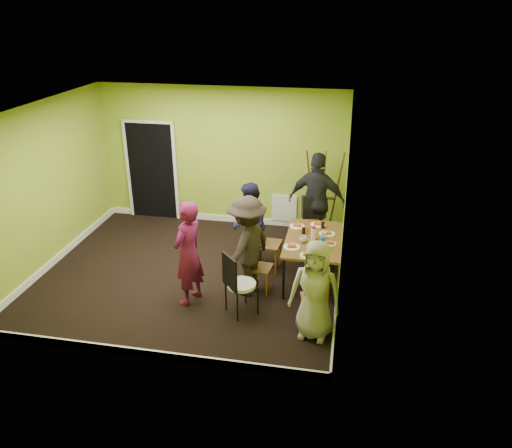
{
  "coord_description": "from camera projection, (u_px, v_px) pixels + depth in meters",
  "views": [
    {
      "loc": [
        2.48,
        -7.13,
        4.3
      ],
      "look_at": [
        1.13,
        0.0,
        1.02
      ],
      "focal_mm": 35.0,
      "sensor_mm": 36.0,
      "label": 1
    }
  ],
  "objects": [
    {
      "name": "ground",
      "position": [
        191.0,
        273.0,
        8.57
      ],
      "size": [
        5.0,
        5.0,
        0.0
      ],
      "primitive_type": "plane",
      "color": "black",
      "rests_on": "ground"
    },
    {
      "name": "room_walls",
      "position": [
        188.0,
        219.0,
        8.21
      ],
      "size": [
        5.04,
        4.54,
        2.82
      ],
      "color": "#8EAC2C",
      "rests_on": "ground"
    },
    {
      "name": "dining_table",
      "position": [
        314.0,
        242.0,
        8.1
      ],
      "size": [
        0.9,
        1.5,
        0.75
      ],
      "color": "black",
      "rests_on": "ground"
    },
    {
      "name": "chair_left_far",
      "position": [
        263.0,
        238.0,
        8.5
      ],
      "size": [
        0.46,
        0.45,
        1.02
      ],
      "rotation": [
        0.0,
        0.0,
        -1.66
      ],
      "color": "orange",
      "rests_on": "ground"
    },
    {
      "name": "chair_left_near",
      "position": [
        256.0,
        262.0,
        7.9
      ],
      "size": [
        0.4,
        0.39,
        0.87
      ],
      "rotation": [
        0.0,
        0.0,
        -1.68
      ],
      "color": "orange",
      "rests_on": "ground"
    },
    {
      "name": "chair_back_end",
      "position": [
        314.0,
        213.0,
        9.07
      ],
      "size": [
        0.55,
        0.61,
        1.05
      ],
      "rotation": [
        0.0,
        0.0,
        3.44
      ],
      "color": "orange",
      "rests_on": "ground"
    },
    {
      "name": "chair_front_end",
      "position": [
        315.0,
        297.0,
        6.98
      ],
      "size": [
        0.43,
        0.43,
        0.87
      ],
      "rotation": [
        0.0,
        0.0,
        0.22
      ],
      "color": "orange",
      "rests_on": "ground"
    },
    {
      "name": "chair_bentwood",
      "position": [
        237.0,
        281.0,
        7.25
      ],
      "size": [
        0.54,
        0.54,
        0.99
      ],
      "rotation": [
        0.0,
        0.0,
        -0.82
      ],
      "color": "black",
      "rests_on": "ground"
    },
    {
      "name": "easel",
      "position": [
        323.0,
        196.0,
        9.44
      ],
      "size": [
        0.72,
        0.68,
        1.8
      ],
      "color": "brown",
      "rests_on": "ground"
    },
    {
      "name": "plate_near_left",
      "position": [
        297.0,
        226.0,
        8.5
      ],
      "size": [
        0.26,
        0.26,
        0.01
      ],
      "primitive_type": "cylinder",
      "color": "white",
      "rests_on": "dining_table"
    },
    {
      "name": "plate_near_right",
      "position": [
        292.0,
        247.0,
        7.79
      ],
      "size": [
        0.26,
        0.26,
        0.01
      ],
      "primitive_type": "cylinder",
      "color": "white",
      "rests_on": "dining_table"
    },
    {
      "name": "plate_far_back",
      "position": [
        318.0,
        225.0,
        8.56
      ],
      "size": [
        0.26,
        0.26,
        0.01
      ],
      "primitive_type": "cylinder",
      "color": "white",
      "rests_on": "dining_table"
    },
    {
      "name": "plate_far_front",
      "position": [
        308.0,
        256.0,
        7.53
      ],
      "size": [
        0.24,
        0.24,
        0.01
      ],
      "primitive_type": "cylinder",
      "color": "white",
      "rests_on": "dining_table"
    },
    {
      "name": "plate_wall_back",
      "position": [
        327.0,
        234.0,
        8.23
      ],
      "size": [
        0.26,
        0.26,
        0.01
      ],
      "primitive_type": "cylinder",
      "color": "white",
      "rests_on": "dining_table"
    },
    {
      "name": "plate_wall_front",
      "position": [
        330.0,
        244.0,
        7.9
      ],
      "size": [
        0.21,
        0.21,
        0.01
      ],
      "primitive_type": "cylinder",
      "color": "white",
      "rests_on": "dining_table"
    },
    {
      "name": "thermos",
      "position": [
        313.0,
        234.0,
        8.01
      ],
      "size": [
        0.07,
        0.07,
        0.2
      ],
      "primitive_type": "cylinder",
      "color": "white",
      "rests_on": "dining_table"
    },
    {
      "name": "blue_bottle",
      "position": [
        323.0,
        242.0,
        7.76
      ],
      "size": [
        0.08,
        0.08,
        0.19
      ],
      "primitive_type": "cylinder",
      "color": "blue",
      "rests_on": "dining_table"
    },
    {
      "name": "orange_bottle",
      "position": [
        307.0,
        229.0,
        8.31
      ],
      "size": [
        0.03,
        0.03,
        0.09
      ],
      "primitive_type": "cylinder",
      "color": "orange",
      "rests_on": "dining_table"
    },
    {
      "name": "glass_mid",
      "position": [
        304.0,
        231.0,
        8.24
      ],
      "size": [
        0.06,
        0.06,
        0.1
      ],
      "primitive_type": "cylinder",
      "color": "black",
      "rests_on": "dining_table"
    },
    {
      "name": "glass_back",
      "position": [
        323.0,
        225.0,
        8.44
      ],
      "size": [
        0.06,
        0.06,
        0.1
      ],
      "primitive_type": "cylinder",
      "color": "black",
      "rests_on": "dining_table"
    },
    {
      "name": "glass_front",
      "position": [
        322.0,
        248.0,
        7.66
      ],
      "size": [
        0.07,
        0.07,
        0.09
      ],
      "primitive_type": "cylinder",
      "color": "black",
      "rests_on": "dining_table"
    },
    {
      "name": "cup_a",
      "position": [
        303.0,
        239.0,
        7.95
      ],
      "size": [
        0.12,
        0.12,
        0.09
      ],
      "primitive_type": "imported",
      "color": "white",
      "rests_on": "dining_table"
    },
    {
      "name": "cup_b",
      "position": [
        323.0,
        234.0,
        8.13
      ],
      "size": [
        0.09,
        0.09,
        0.08
      ],
      "primitive_type": "imported",
      "color": "white",
      "rests_on": "dining_table"
    },
    {
      "name": "person_standing",
      "position": [
        188.0,
        253.0,
        7.45
      ],
      "size": [
        0.56,
        0.69,
        1.66
      ],
      "primitive_type": "imported",
      "rotation": [
        0.0,
        0.0,
        -1.87
      ],
      "color": "#601038",
      "rests_on": "ground"
    },
    {
      "name": "person_left_far",
      "position": [
        250.0,
        225.0,
        8.59
      ],
      "size": [
        0.78,
        0.87,
        1.48
      ],
      "primitive_type": "imported",
      "rotation": [
        0.0,
        0.0,
        -1.22
      ],
      "color": "#171433",
      "rests_on": "ground"
    },
    {
      "name": "person_left_near",
      "position": [
        247.0,
        246.0,
        7.69
      ],
      "size": [
        0.97,
        1.21,
        1.63
      ],
      "primitive_type": "imported",
      "rotation": [
        0.0,
        0.0,
        -1.98
      ],
      "color": "black",
      "rests_on": "ground"
    },
    {
      "name": "person_back_end",
      "position": [
        317.0,
        201.0,
        9.13
      ],
      "size": [
        1.13,
        0.62,
        1.83
      ],
      "primitive_type": "imported",
      "rotation": [
        0.0,
        0.0,
        2.97
      ],
      "color": "black",
      "rests_on": "ground"
    },
    {
      "name": "person_front_end",
      "position": [
        315.0,
        290.0,
        6.7
      ],
      "size": [
        0.77,
        0.56,
        1.45
      ],
      "primitive_type": "imported",
      "rotation": [
        0.0,
        0.0,
        -0.15
      ],
      "color": "#9C9988",
      "rests_on": "ground"
    }
  ]
}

